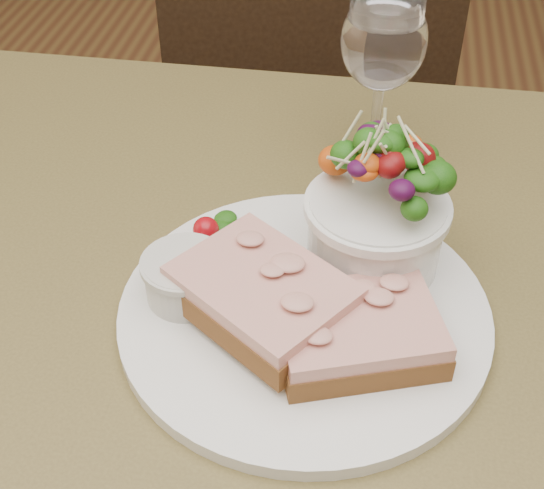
% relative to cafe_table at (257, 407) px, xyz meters
% --- Properties ---
extents(cafe_table, '(0.80, 0.80, 0.75)m').
position_rel_cafe_table_xyz_m(cafe_table, '(0.00, 0.00, 0.00)').
color(cafe_table, '#4F4422').
rests_on(cafe_table, ground).
extents(chair_far, '(0.51, 0.51, 0.90)m').
position_rel_cafe_table_xyz_m(chair_far, '(-0.07, 0.76, -0.36)').
color(chair_far, black).
rests_on(chair_far, ground).
extents(dinner_plate, '(0.28, 0.28, 0.01)m').
position_rel_cafe_table_xyz_m(dinner_plate, '(0.04, 0.01, 0.11)').
color(dinner_plate, white).
rests_on(dinner_plate, cafe_table).
extents(sandwich_front, '(0.14, 0.12, 0.03)m').
position_rel_cafe_table_xyz_m(sandwich_front, '(0.08, -0.02, 0.13)').
color(sandwich_front, '#442E12').
rests_on(sandwich_front, dinner_plate).
extents(sandwich_back, '(0.16, 0.15, 0.03)m').
position_rel_cafe_table_xyz_m(sandwich_back, '(0.01, -0.00, 0.14)').
color(sandwich_back, '#442E12').
rests_on(sandwich_back, dinner_plate).
extents(ramekin, '(0.06, 0.06, 0.04)m').
position_rel_cafe_table_xyz_m(ramekin, '(-0.06, 0.01, 0.13)').
color(ramekin, beige).
rests_on(ramekin, dinner_plate).
extents(salad_bowl, '(0.11, 0.11, 0.13)m').
position_rel_cafe_table_xyz_m(salad_bowl, '(0.08, 0.08, 0.17)').
color(salad_bowl, white).
rests_on(salad_bowl, dinner_plate).
extents(garnish, '(0.05, 0.04, 0.02)m').
position_rel_cafe_table_xyz_m(garnish, '(-0.05, 0.09, 0.12)').
color(garnish, '#0A3409').
rests_on(garnish, dinner_plate).
extents(wine_glass, '(0.08, 0.08, 0.18)m').
position_rel_cafe_table_xyz_m(wine_glass, '(0.08, 0.23, 0.22)').
color(wine_glass, white).
rests_on(wine_glass, cafe_table).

